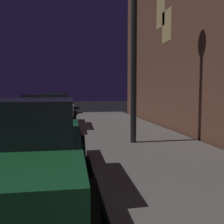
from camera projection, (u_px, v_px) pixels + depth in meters
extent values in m
cube|color=#19592D|center=(18.00, 158.00, 3.69)|extent=(1.88, 4.27, 0.64)
cube|color=#1E2328|center=(17.00, 119.00, 3.64)|extent=(1.62, 1.95, 0.56)
cylinder|color=black|center=(79.00, 151.00, 5.15)|extent=(0.23, 0.66, 0.66)
cylinder|color=black|center=(86.00, 212.00, 2.56)|extent=(0.23, 0.66, 0.66)
cube|color=#B7B7BF|center=(50.00, 116.00, 10.15)|extent=(2.02, 4.61, 0.64)
cube|color=#1E2328|center=(49.00, 101.00, 9.95)|extent=(1.71, 2.43, 0.56)
cylinder|color=black|center=(32.00, 118.00, 11.44)|extent=(0.25, 0.67, 0.66)
cylinder|color=black|center=(74.00, 118.00, 11.68)|extent=(0.25, 0.67, 0.66)
cylinder|color=black|center=(18.00, 127.00, 8.66)|extent=(0.25, 0.67, 0.66)
cylinder|color=black|center=(72.00, 126.00, 8.90)|extent=(0.25, 0.67, 0.66)
cube|color=silver|center=(57.00, 106.00, 16.75)|extent=(2.03, 4.18, 0.64)
cube|color=#1E2328|center=(57.00, 97.00, 16.59)|extent=(1.70, 2.19, 0.56)
cylinder|color=black|center=(46.00, 108.00, 17.92)|extent=(0.26, 0.67, 0.66)
cylinder|color=black|center=(72.00, 108.00, 18.13)|extent=(0.26, 0.67, 0.66)
cylinder|color=black|center=(40.00, 111.00, 15.41)|extent=(0.26, 0.67, 0.66)
cylinder|color=black|center=(70.00, 111.00, 15.62)|extent=(0.26, 0.67, 0.66)
cube|color=gold|center=(60.00, 102.00, 23.25)|extent=(1.86, 4.29, 0.64)
cube|color=#1E2328|center=(60.00, 95.00, 23.11)|extent=(1.61, 2.16, 0.56)
cylinder|color=black|center=(51.00, 104.00, 24.40)|extent=(0.23, 0.66, 0.66)
cylinder|color=black|center=(70.00, 104.00, 24.73)|extent=(0.23, 0.66, 0.66)
cylinder|color=black|center=(49.00, 105.00, 21.81)|extent=(0.23, 0.66, 0.66)
cylinder|color=black|center=(70.00, 105.00, 22.15)|extent=(0.23, 0.66, 0.66)
cylinder|color=black|center=(134.00, 41.00, 6.73)|extent=(0.16, 0.16, 5.42)
cube|color=#F2D17F|center=(167.00, 26.00, 9.62)|extent=(0.06, 0.90, 1.20)
cube|color=#F2D17F|center=(161.00, 12.00, 10.21)|extent=(0.06, 0.90, 1.20)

